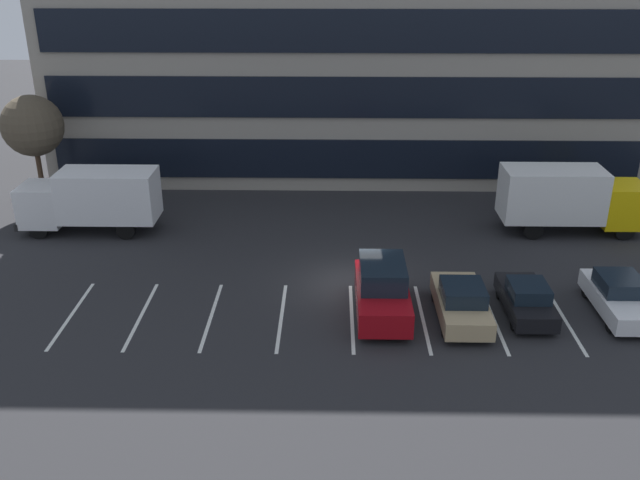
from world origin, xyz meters
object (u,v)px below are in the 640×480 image
sedan_tan (461,302)px  bare_tree (32,126)px  sedan_white (619,297)px  sedan_black (526,299)px  box_truck_yellow (570,197)px  suv_maroon (382,290)px  box_truck_white (92,198)px

sedan_tan → bare_tree: (-21.26, 12.42, 3.77)m
sedan_white → sedan_black: bearing=-178.0°
box_truck_yellow → sedan_black: (-4.20, -8.56, -1.21)m
suv_maroon → sedan_black: (5.72, 0.05, -0.37)m
sedan_black → bare_tree: bare_tree is taller
box_truck_white → sedan_white: bearing=-18.8°
sedan_tan → box_truck_yellow: bearing=52.7°
box_truck_yellow → bare_tree: size_ratio=1.17×
box_truck_yellow → sedan_white: 8.53m
bare_tree → sedan_white: bearing=-23.2°
box_truck_yellow → bare_tree: 28.44m
sedan_black → suv_maroon: bearing=-179.5°
bare_tree → sedan_black: bearing=-26.6°
sedan_tan → box_truck_white: bearing=153.4°
suv_maroon → sedan_tan: suv_maroon is taller
box_truck_yellow → bare_tree: bare_tree is taller
sedan_black → sedan_white: (3.71, 0.13, 0.06)m
box_truck_yellow → bare_tree: bearing=173.1°
box_truck_yellow → sedan_tan: size_ratio=1.64×
sedan_white → box_truck_yellow: bearing=86.7°
box_truck_white → sedan_black: box_truck_white is taller
box_truck_white → sedan_tan: (17.18, -8.59, -1.07)m
sedan_black → sedan_white: 3.71m
box_truck_white → sedan_black: size_ratio=1.75×
box_truck_white → sedan_tan: box_truck_white is taller
sedan_tan → sedan_black: sedan_tan is taller
bare_tree → box_truck_white: bearing=-43.1°
sedan_black → bare_tree: 27.02m
box_truck_white → suv_maroon: (14.10, -8.21, -0.77)m
suv_maroon → bare_tree: bare_tree is taller
sedan_tan → sedan_black: 2.68m
bare_tree → suv_maroon: bearing=-33.5°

